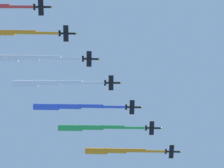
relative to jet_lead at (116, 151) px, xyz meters
name	(u,v)px	position (x,y,z in m)	size (l,w,h in m)	color
jet_lead	(116,151)	(0.00, 0.00, 0.00)	(16.59, 55.13, 3.87)	black
jet_port_inner	(91,128)	(15.88, -11.04, 3.07)	(16.93, 58.73, 3.86)	black
jet_starboard_inner	(68,107)	(31.75, -20.40, 1.74)	(17.22, 59.78, 3.81)	black
jet_port_mid	(47,83)	(46.92, -28.69, 3.70)	(16.53, 59.19, 3.89)	black
jet_starboard_mid	(27,58)	(62.72, -35.22, 3.29)	(16.74, 55.94, 3.87)	black
jet_port_outer	(2,33)	(78.27, -44.25, 3.24)	(16.58, 56.49, 3.88)	black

